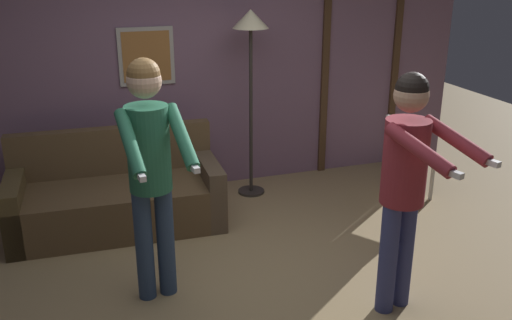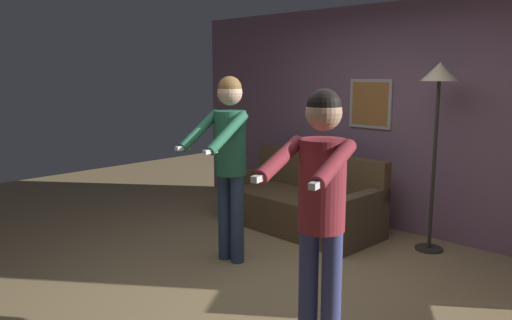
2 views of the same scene
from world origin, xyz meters
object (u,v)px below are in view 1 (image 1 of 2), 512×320
(torchiere_lamp, at_px, (251,40))
(person_standing_left, at_px, (150,159))
(couch, at_px, (117,198))
(person_standing_right, at_px, (406,173))
(dining_chair_distant, at_px, (408,155))

(torchiere_lamp, bearing_deg, person_standing_left, -127.99)
(couch, bearing_deg, person_standing_left, -83.23)
(person_standing_left, bearing_deg, person_standing_right, -24.02)
(person_standing_left, bearing_deg, dining_chair_distant, 17.82)
(torchiere_lamp, xyz_separation_m, person_standing_right, (0.31, -2.35, -0.58))
(couch, bearing_deg, person_standing_right, -49.04)
(torchiere_lamp, height_order, person_standing_right, torchiere_lamp)
(couch, distance_m, person_standing_left, 1.54)
(person_standing_right, bearing_deg, couch, 130.96)
(person_standing_right, relative_size, dining_chair_distant, 1.85)
(couch, xyz_separation_m, person_standing_right, (1.74, -2.01, 0.77))
(person_standing_left, xyz_separation_m, person_standing_right, (1.59, -0.71, -0.04))
(torchiere_lamp, relative_size, person_standing_left, 1.07)
(person_standing_left, bearing_deg, torchiere_lamp, 52.01)
(couch, bearing_deg, dining_chair_distant, -8.91)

